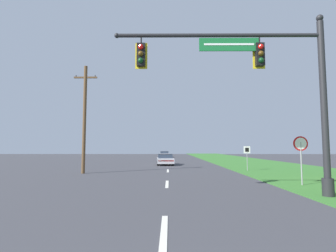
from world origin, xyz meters
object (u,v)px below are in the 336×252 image
far_car (165,154)px  route_sign_post (247,153)px  car_ahead (165,159)px  utility_pole_near (85,117)px  stop_sign (301,149)px  signal_mast (270,85)px

far_car → route_sign_post: (7.54, -30.77, 0.92)m
car_ahead → utility_pole_near: bearing=-121.4°
far_car → stop_sign: bearing=-78.8°
far_car → route_sign_post: route_sign_post is taller
utility_pole_near → stop_sign: bearing=-25.4°
signal_mast → far_car: bearing=96.9°
signal_mast → car_ahead: signal_mast is taller
signal_mast → stop_sign: size_ratio=3.51×
signal_mast → stop_sign: bearing=49.4°
utility_pole_near → car_ahead: bearing=58.6°
stop_sign → utility_pole_near: (-13.38, 6.34, 2.45)m
route_sign_post → utility_pole_near: 13.58m
utility_pole_near → signal_mast: bearing=-41.6°
route_sign_post → car_ahead: bearing=132.3°
route_sign_post → far_car: bearing=103.8°
far_car → route_sign_post: 31.69m
signal_mast → stop_sign: 4.92m
signal_mast → far_car: (-5.12, 42.46, -3.92)m
car_ahead → route_sign_post: 10.49m
car_ahead → utility_pole_near: (-6.07, -9.94, 3.71)m
stop_sign → route_sign_post: (-0.27, 8.55, -0.34)m
far_car → car_ahead: bearing=-88.8°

